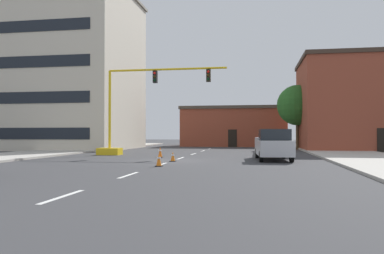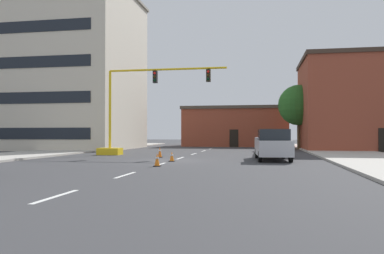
{
  "view_description": "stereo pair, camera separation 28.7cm",
  "coord_description": "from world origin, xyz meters",
  "px_view_note": "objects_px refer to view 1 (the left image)",
  "views": [
    {
      "loc": [
        5.27,
        -23.83,
        1.74
      ],
      "look_at": [
        0.21,
        5.93,
        2.22
      ],
      "focal_mm": 36.07,
      "sensor_mm": 36.0,
      "label": 1
    },
    {
      "loc": [
        5.55,
        -23.78,
        1.74
      ],
      "look_at": [
        0.21,
        5.93,
        2.22
      ],
      "focal_mm": 36.07,
      "sensor_mm": 36.0,
      "label": 2
    }
  ],
  "objects_px": {
    "traffic_cone_roadside_a": "(160,152)",
    "traffic_cone_roadside_b": "(159,160)",
    "pickup_truck_silver": "(273,145)",
    "traffic_cone_roadside_c": "(173,157)",
    "tree_right_far": "(297,105)",
    "traffic_signal_gantry": "(126,126)"
  },
  "relations": [
    {
      "from": "traffic_cone_roadside_a",
      "to": "traffic_cone_roadside_b",
      "type": "xyz_separation_m",
      "value": [
        1.78,
        -7.21,
        -0.04
      ]
    },
    {
      "from": "pickup_truck_silver",
      "to": "traffic_cone_roadside_a",
      "type": "distance_m",
      "value": 8.0
    },
    {
      "from": "traffic_cone_roadside_a",
      "to": "traffic_cone_roadside_c",
      "type": "height_order",
      "value": "traffic_cone_roadside_a"
    },
    {
      "from": "pickup_truck_silver",
      "to": "traffic_cone_roadside_b",
      "type": "height_order",
      "value": "pickup_truck_silver"
    },
    {
      "from": "traffic_cone_roadside_b",
      "to": "traffic_cone_roadside_c",
      "type": "distance_m",
      "value": 3.58
    },
    {
      "from": "tree_right_far",
      "to": "traffic_cone_roadside_a",
      "type": "relative_size",
      "value": 8.93
    },
    {
      "from": "tree_right_far",
      "to": "traffic_cone_roadside_c",
      "type": "relative_size",
      "value": 11.27
    },
    {
      "from": "pickup_truck_silver",
      "to": "traffic_cone_roadside_c",
      "type": "height_order",
      "value": "pickup_truck_silver"
    },
    {
      "from": "traffic_cone_roadside_b",
      "to": "traffic_cone_roadside_a",
      "type": "bearing_deg",
      "value": 103.85
    },
    {
      "from": "traffic_cone_roadside_a",
      "to": "traffic_cone_roadside_b",
      "type": "bearing_deg",
      "value": -76.15
    },
    {
      "from": "tree_right_far",
      "to": "traffic_cone_roadside_c",
      "type": "height_order",
      "value": "tree_right_far"
    },
    {
      "from": "traffic_cone_roadside_a",
      "to": "pickup_truck_silver",
      "type": "bearing_deg",
      "value": -10.11
    },
    {
      "from": "pickup_truck_silver",
      "to": "traffic_cone_roadside_a",
      "type": "xyz_separation_m",
      "value": [
        -7.85,
        1.4,
        -0.59
      ]
    },
    {
      "from": "traffic_cone_roadside_b",
      "to": "traffic_cone_roadside_c",
      "type": "relative_size",
      "value": 1.14
    },
    {
      "from": "traffic_signal_gantry",
      "to": "tree_right_far",
      "type": "relative_size",
      "value": 1.48
    },
    {
      "from": "tree_right_far",
      "to": "traffic_cone_roadside_a",
      "type": "bearing_deg",
      "value": -124.67
    },
    {
      "from": "tree_right_far",
      "to": "traffic_cone_roadside_b",
      "type": "relative_size",
      "value": 9.85
    },
    {
      "from": "pickup_truck_silver",
      "to": "traffic_cone_roadside_a",
      "type": "height_order",
      "value": "pickup_truck_silver"
    },
    {
      "from": "traffic_cone_roadside_b",
      "to": "traffic_cone_roadside_c",
      "type": "bearing_deg",
      "value": 90.75
    },
    {
      "from": "traffic_cone_roadside_a",
      "to": "tree_right_far",
      "type": "bearing_deg",
      "value": 55.33
    },
    {
      "from": "traffic_signal_gantry",
      "to": "tree_right_far",
      "type": "xyz_separation_m",
      "value": [
        14.58,
        13.51,
        2.44
      ]
    },
    {
      "from": "traffic_signal_gantry",
      "to": "pickup_truck_silver",
      "type": "height_order",
      "value": "traffic_signal_gantry"
    }
  ]
}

